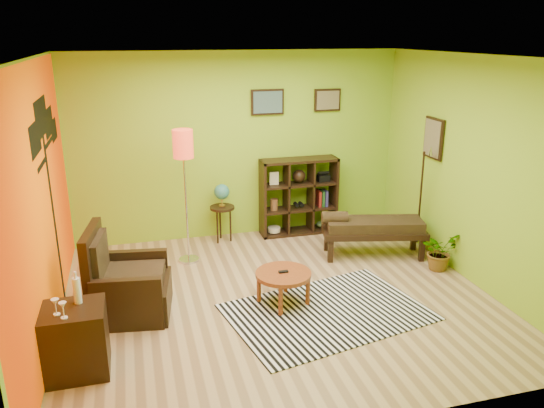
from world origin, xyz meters
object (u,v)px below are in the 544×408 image
object	(u,v)px
side_cabinet	(76,340)
floor_lamp	(184,156)
globe_table	(222,198)
cube_shelf	(300,196)
bench	(371,228)
armchair	(125,288)
potted_plant	(439,255)
coffee_table	(283,277)

from	to	relation	value
side_cabinet	floor_lamp	distance (m)	2.86
floor_lamp	side_cabinet	bearing A→B (deg)	-119.60
globe_table	cube_shelf	size ratio (longest dim) A/B	0.75
globe_table	bench	xyz separation A→B (m)	(1.92, -1.10, -0.25)
globe_table	cube_shelf	xyz separation A→B (m)	(1.23, 0.04, -0.08)
armchair	side_cabinet	distance (m)	1.11
armchair	floor_lamp	size ratio (longest dim) A/B	0.56
potted_plant	armchair	bearing A→B (deg)	-178.36
armchair	bench	xyz separation A→B (m)	(3.36, 0.77, 0.12)
cube_shelf	potted_plant	xyz separation A→B (m)	(1.39, -1.79, -0.40)
floor_lamp	bench	xyz separation A→B (m)	(2.52, -0.49, -1.07)
floor_lamp	globe_table	bearing A→B (deg)	45.81
side_cabinet	coffee_table	bearing A→B (deg)	18.82
globe_table	potted_plant	bearing A→B (deg)	-33.83
side_cabinet	potted_plant	world-z (taller)	side_cabinet
coffee_table	potted_plant	world-z (taller)	coffee_table
floor_lamp	potted_plant	world-z (taller)	floor_lamp
floor_lamp	potted_plant	xyz separation A→B (m)	(3.21, -1.14, -1.29)
armchair	side_cabinet	xyz separation A→B (m)	(-0.45, -1.01, 0.02)
coffee_table	globe_table	bearing A→B (deg)	98.94
cube_shelf	bench	world-z (taller)	cube_shelf
coffee_table	bench	bearing A→B (deg)	32.78
coffee_table	bench	distance (m)	1.89
globe_table	potted_plant	xyz separation A→B (m)	(2.62, -1.75, -0.48)
potted_plant	globe_table	bearing A→B (deg)	146.17
floor_lamp	coffee_table	bearing A→B (deg)	-58.58
armchair	cube_shelf	size ratio (longest dim) A/B	0.86
armchair	side_cabinet	world-z (taller)	armchair
coffee_table	potted_plant	distance (m)	2.32
floor_lamp	cube_shelf	distance (m)	2.13
floor_lamp	bench	distance (m)	2.78
coffee_table	bench	size ratio (longest dim) A/B	0.43
potted_plant	cube_shelf	bearing A→B (deg)	127.73
globe_table	bench	world-z (taller)	globe_table
floor_lamp	potted_plant	bearing A→B (deg)	-19.63
side_cabinet	cube_shelf	bearing A→B (deg)	43.16
globe_table	bench	distance (m)	2.23
side_cabinet	cube_shelf	size ratio (longest dim) A/B	0.81
cube_shelf	bench	bearing A→B (deg)	-58.72
coffee_table	cube_shelf	distance (m)	2.36
cube_shelf	bench	distance (m)	1.35
side_cabinet	potted_plant	bearing A→B (deg)	14.07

